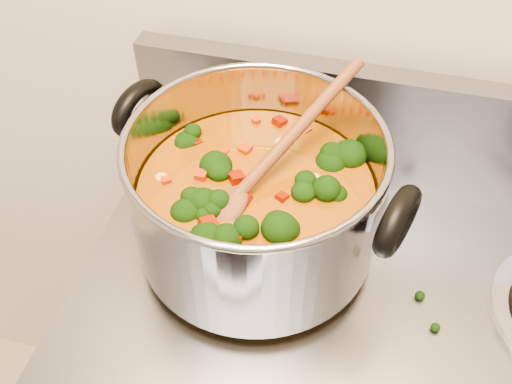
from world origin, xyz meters
TOP-DOWN VIEW (x-y plane):
  - stockpot at (-0.13, 1.31)m, footprint 0.33×0.26m
  - wooden_spoon at (-0.12, 1.32)m, footprint 0.14×0.22m
  - cooktop_crumbs at (-0.03, 1.28)m, footprint 0.35×0.35m

SIDE VIEW (x-z plane):
  - cooktop_crumbs at x=-0.03m, z-range 0.92..0.93m
  - stockpot at x=-0.13m, z-range 0.92..1.08m
  - wooden_spoon at x=-0.12m, z-range 0.99..1.09m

